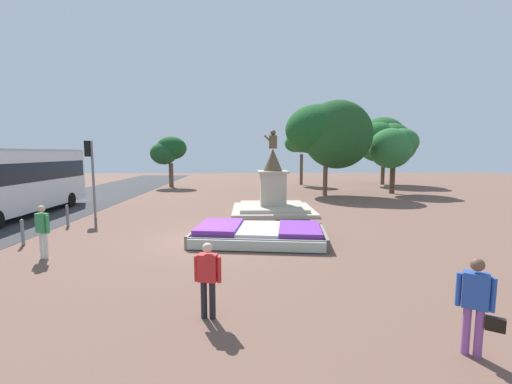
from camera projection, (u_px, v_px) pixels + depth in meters
name	position (u px, v px, depth m)	size (l,w,h in m)	color
ground_plane	(210.00, 240.00, 13.33)	(87.41, 87.41, 0.00)	brown
flower_planter	(258.00, 234.00, 13.10)	(5.34, 3.55, 0.64)	#38281C
statue_monument	(273.00, 195.00, 19.70)	(4.59, 4.59, 4.67)	#B4AA96
traffic_light_mid_block	(91.00, 165.00, 17.46)	(0.41, 0.29, 3.99)	slate
city_bus	(12.00, 179.00, 17.68)	(2.55, 10.95, 3.58)	silver
pedestrian_with_handbag	(476.00, 302.00, 5.64)	(0.65, 0.48, 1.68)	#8C4C99
pedestrian_near_planter	(43.00, 228.00, 10.89)	(0.53, 0.36, 1.73)	beige
pedestrian_crossing_plaza	(208.00, 275.00, 6.94)	(0.56, 0.29, 1.59)	black
kerb_bollard_mid_a	(22.00, 232.00, 12.52)	(0.13, 0.13, 0.98)	slate
kerb_bollard_mid_b	(67.00, 215.00, 15.75)	(0.13, 0.13, 1.01)	slate
park_tree_far_left	(383.00, 140.00, 35.85)	(5.66, 6.03, 7.16)	brown
park_tree_behind_statue	(168.00, 151.00, 33.26)	(3.44, 3.08, 4.94)	brown
park_tree_far_right	(395.00, 147.00, 28.02)	(4.24, 4.03, 5.35)	#4C3823
park_tree_street_side	(328.00, 133.00, 27.19)	(6.76, 5.90, 7.48)	brown
park_tree_mid_canopy	(299.00, 143.00, 35.55)	(2.95, 3.28, 5.36)	brown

